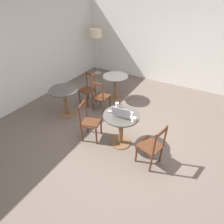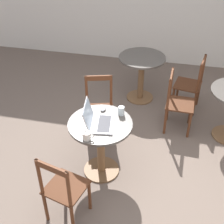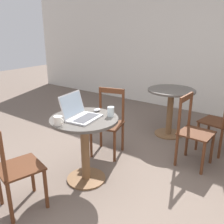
# 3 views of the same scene
# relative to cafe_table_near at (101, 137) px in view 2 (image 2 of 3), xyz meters

# --- Properties ---
(ground_plane) EXTENTS (16.00, 16.00, 0.00)m
(ground_plane) POSITION_rel_cafe_table_near_xyz_m (0.32, -0.05, -0.54)
(ground_plane) COLOR #66564C
(cafe_table_near) EXTENTS (0.73, 0.73, 0.76)m
(cafe_table_near) POSITION_rel_cafe_table_near_xyz_m (0.00, 0.00, 0.00)
(cafe_table_near) COLOR brown
(cafe_table_near) RESTS_ON ground_plane
(cafe_table_far) EXTENTS (0.73, 0.73, 0.76)m
(cafe_table_far) POSITION_rel_cafe_table_near_xyz_m (0.24, 1.75, 0.00)
(cafe_table_far) COLOR brown
(cafe_table_far) RESTS_ON ground_plane
(chair_near_back) EXTENTS (0.47, 0.47, 0.90)m
(chair_near_back) POSITION_rel_cafe_table_near_xyz_m (-0.19, 0.68, -0.10)
(chair_near_back) COLOR #562D19
(chair_near_back) RESTS_ON ground_plane
(chair_near_front) EXTENTS (0.47, 0.47, 0.90)m
(chair_near_front) POSITION_rel_cafe_table_near_xyz_m (-0.20, -0.74, -0.10)
(chair_near_front) COLOR #562D19
(chair_near_front) RESTS_ON ground_plane
(chair_mid_left) EXTENTS (0.40, 0.40, 0.90)m
(chair_mid_left) POSITION_rel_cafe_table_near_xyz_m (0.84, 1.06, -0.10)
(chair_mid_left) COLOR #562D19
(chair_mid_left) RESTS_ON ground_plane
(chair_far_right) EXTENTS (0.45, 0.45, 0.90)m
(chair_far_right) POSITION_rel_cafe_table_near_xyz_m (1.02, 1.60, -0.10)
(chair_far_right) COLOR #562D19
(chair_far_right) RESTS_ON ground_plane
(laptop) EXTENTS (0.36, 0.40, 0.26)m
(laptop) POSITION_rel_cafe_table_near_xyz_m (-0.02, -0.03, 0.27)
(laptop) COLOR #B7B7BC
(laptop) RESTS_ON cafe_table_near
(mouse) EXTENTS (0.06, 0.10, 0.03)m
(mouse) POSITION_rel_cafe_table_near_xyz_m (-0.03, 0.25, 0.23)
(mouse) COLOR #B7B7BC
(mouse) RESTS_ON cafe_table_near
(mug) EXTENTS (0.12, 0.09, 0.09)m
(mug) POSITION_rel_cafe_table_near_xyz_m (-0.07, -0.29, 0.26)
(mug) COLOR silver
(mug) RESTS_ON cafe_table_near
(drinking_glass) EXTENTS (0.07, 0.07, 0.11)m
(drinking_glass) POSITION_rel_cafe_table_near_xyz_m (0.20, 0.21, 0.27)
(drinking_glass) COLOR silver
(drinking_glass) RESTS_ON cafe_table_near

